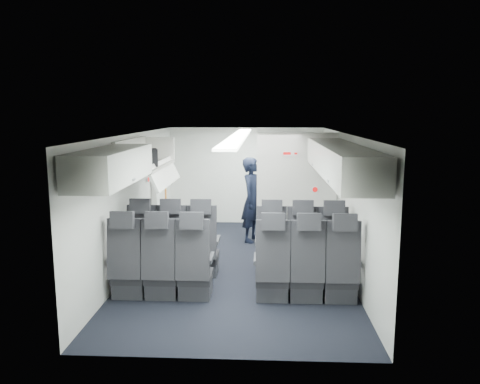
# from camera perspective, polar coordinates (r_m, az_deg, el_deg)

# --- Properties ---
(cabin_shell) EXTENTS (3.41, 6.01, 2.16)m
(cabin_shell) POSITION_cam_1_polar(r_m,az_deg,el_deg) (7.53, -0.15, -0.71)
(cabin_shell) COLOR black
(cabin_shell) RESTS_ON ground
(seat_row_front) EXTENTS (3.33, 0.56, 1.24)m
(seat_row_front) POSITION_cam_1_polar(r_m,az_deg,el_deg) (7.18, -0.37, -7.15)
(seat_row_front) COLOR #28272B
(seat_row_front) RESTS_ON cabin_shell
(seat_row_mid) EXTENTS (3.33, 0.56, 1.24)m
(seat_row_mid) POSITION_cam_1_polar(r_m,az_deg,el_deg) (6.32, -0.83, -9.51)
(seat_row_mid) COLOR #28272B
(seat_row_mid) RESTS_ON cabin_shell
(overhead_bin_left_rear) EXTENTS (0.53, 1.80, 0.40)m
(overhead_bin_left_rear) POSITION_cam_1_polar(r_m,az_deg,el_deg) (5.71, -15.41, 3.09)
(overhead_bin_left_rear) COLOR silver
(overhead_bin_left_rear) RESTS_ON cabin_shell
(overhead_bin_left_front_open) EXTENTS (0.64, 1.70, 0.72)m
(overhead_bin_left_front_open) POSITION_cam_1_polar(r_m,az_deg,el_deg) (7.41, -11.49, 3.72)
(overhead_bin_left_front_open) COLOR #9E9E93
(overhead_bin_left_front_open) RESTS_ON cabin_shell
(overhead_bin_right_rear) EXTENTS (0.53, 1.80, 0.40)m
(overhead_bin_right_rear) POSITION_cam_1_polar(r_m,az_deg,el_deg) (5.52, 13.42, 2.95)
(overhead_bin_right_rear) COLOR silver
(overhead_bin_right_rear) RESTS_ON cabin_shell
(overhead_bin_right_front) EXTENTS (0.53, 1.70, 0.40)m
(overhead_bin_right_front) POSITION_cam_1_polar(r_m,az_deg,el_deg) (7.24, 10.91, 4.58)
(overhead_bin_right_front) COLOR silver
(overhead_bin_right_front) RESTS_ON cabin_shell
(bulkhead_partition) EXTENTS (1.40, 0.15, 2.13)m
(bulkhead_partition) POSITION_cam_1_polar(r_m,az_deg,el_deg) (8.33, 6.88, -0.10)
(bulkhead_partition) COLOR silver
(bulkhead_partition) RESTS_ON cabin_shell
(galley_unit) EXTENTS (0.85, 0.52, 1.90)m
(galley_unit) POSITION_cam_1_polar(r_m,az_deg,el_deg) (10.24, 5.96, 1.04)
(galley_unit) COLOR #939399
(galley_unit) RESTS_ON cabin_shell
(boarding_door) EXTENTS (0.12, 1.27, 1.86)m
(boarding_door) POSITION_cam_1_polar(r_m,az_deg,el_deg) (9.30, -9.79, 0.09)
(boarding_door) COLOR silver
(boarding_door) RESTS_ON cabin_shell
(flight_attendant) EXTENTS (0.58, 0.70, 1.64)m
(flight_attendant) POSITION_cam_1_polar(r_m,az_deg,el_deg) (9.02, 1.52, -0.94)
(flight_attendant) COLOR black
(flight_attendant) RESTS_ON ground
(carry_on_bag) EXTENTS (0.50, 0.42, 0.26)m
(carry_on_bag) POSITION_cam_1_polar(r_m,az_deg,el_deg) (7.13, -11.80, 4.12)
(carry_on_bag) COLOR black
(carry_on_bag) RESTS_ON overhead_bin_left_front_open
(papers) EXTENTS (0.22, 0.04, 0.16)m
(papers) POSITION_cam_1_polar(r_m,az_deg,el_deg) (8.93, 2.74, 0.46)
(papers) COLOR white
(papers) RESTS_ON flight_attendant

